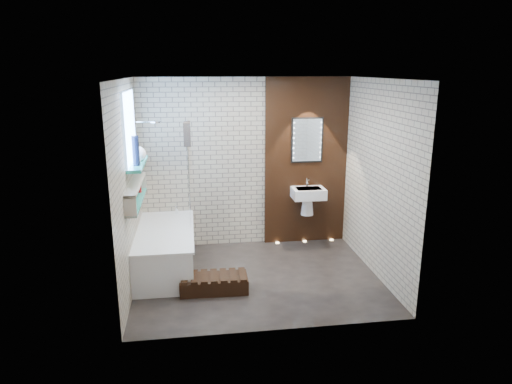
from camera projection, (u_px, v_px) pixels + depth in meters
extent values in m
plane|color=black|center=(258.00, 277.00, 6.18)|extent=(3.20, 3.20, 0.00)
cube|color=tan|center=(245.00, 163.00, 7.09)|extent=(3.20, 0.04, 2.60)
cube|color=tan|center=(277.00, 215.00, 4.60)|extent=(3.20, 0.04, 2.60)
cube|color=tan|center=(128.00, 188.00, 5.63)|extent=(0.04, 2.60, 2.60)
cube|color=tan|center=(378.00, 179.00, 6.06)|extent=(0.04, 2.60, 2.60)
plane|color=white|center=(258.00, 78.00, 5.51)|extent=(3.20, 3.20, 0.00)
cube|color=black|center=(306.00, 162.00, 7.19)|extent=(1.30, 0.06, 2.60)
cube|color=#7FADE0|center=(129.00, 127.00, 5.78)|extent=(0.03, 1.00, 0.90)
cube|color=teal|center=(138.00, 164.00, 5.91)|extent=(0.18, 1.00, 0.04)
cube|color=teal|center=(137.00, 201.00, 5.83)|extent=(0.14, 1.30, 0.03)
cube|color=#B2A899|center=(136.00, 184.00, 5.77)|extent=(0.14, 1.30, 0.03)
cube|color=#B2A899|center=(130.00, 207.00, 5.20)|extent=(0.14, 0.03, 0.26)
cube|color=#B2A899|center=(141.00, 181.00, 6.41)|extent=(0.14, 0.03, 0.26)
cube|color=white|center=(166.00, 251.00, 6.37)|extent=(0.75, 1.70, 0.55)
cube|color=white|center=(164.00, 231.00, 6.30)|extent=(0.79, 1.74, 0.03)
cylinder|color=silver|center=(177.00, 210.00, 7.00)|extent=(0.04, 0.04, 0.12)
cube|color=white|center=(189.00, 172.00, 6.58)|extent=(0.01, 0.78, 1.40)
cube|color=#282220|center=(187.00, 134.00, 6.30)|extent=(0.10, 0.25, 0.32)
cylinder|color=silver|center=(155.00, 122.00, 6.39)|extent=(0.18, 0.18, 0.02)
cube|color=white|center=(308.00, 193.00, 7.11)|extent=(0.50, 0.36, 0.16)
cone|color=white|center=(307.00, 206.00, 7.21)|extent=(0.20, 0.20, 0.28)
cylinder|color=silver|center=(307.00, 182.00, 7.16)|extent=(0.03, 0.03, 0.14)
cube|color=black|center=(307.00, 140.00, 7.06)|extent=(0.50, 0.02, 0.70)
cube|color=silver|center=(307.00, 140.00, 7.06)|extent=(0.45, 0.01, 0.65)
cube|color=black|center=(214.00, 284.00, 5.79)|extent=(0.85, 0.40, 0.19)
cylinder|color=maroon|center=(139.00, 188.00, 6.18)|extent=(0.05, 0.05, 0.13)
cylinder|color=#964217|center=(134.00, 203.00, 5.51)|extent=(0.05, 0.05, 0.10)
sphere|color=white|center=(137.00, 161.00, 5.80)|extent=(0.08, 0.08, 0.08)
sphere|color=white|center=(139.00, 154.00, 5.96)|extent=(0.19, 0.19, 0.19)
cylinder|color=#151D39|center=(136.00, 151.00, 5.67)|extent=(0.09, 0.09, 0.37)
cylinder|color=#FFD899|center=(277.00, 243.00, 7.40)|extent=(0.06, 0.06, 0.01)
cylinder|color=#FFD899|center=(305.00, 241.00, 7.46)|extent=(0.06, 0.06, 0.01)
cylinder|color=#FFD899|center=(331.00, 240.00, 7.52)|extent=(0.06, 0.06, 0.01)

